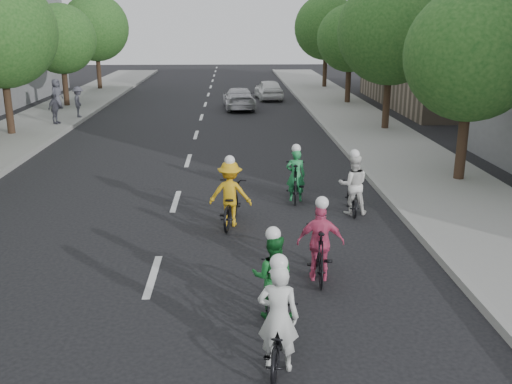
{
  "coord_description": "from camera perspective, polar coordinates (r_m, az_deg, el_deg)",
  "views": [
    {
      "loc": [
        1.62,
        -10.56,
        4.9
      ],
      "look_at": [
        2.18,
        2.49,
        1.0
      ],
      "focal_mm": 40.0,
      "sensor_mm": 36.0,
      "label": 1
    }
  ],
  "objects": [
    {
      "name": "cyclist_4",
      "position": [
        8.57,
        2.18,
        -13.66
      ],
      "size": [
        0.81,
        1.62,
        1.81
      ],
      "rotation": [
        0.0,
        0.0,
        2.96
      ],
      "color": "black",
      "rests_on": "ground"
    },
    {
      "name": "cyclist_0",
      "position": [
        9.9,
        1.65,
        -9.0
      ],
      "size": [
        0.81,
        1.63,
        1.65
      ],
      "rotation": [
        0.0,
        0.0,
        2.98
      ],
      "color": "black",
      "rests_on": "ground"
    },
    {
      "name": "tree_l_5",
      "position": [
        44.66,
        -15.76,
        15.53
      ],
      "size": [
        4.8,
        4.8,
        6.93
      ],
      "color": "black",
      "rests_on": "ground"
    },
    {
      "name": "spectator_2",
      "position": [
        34.83,
        -19.32,
        9.26
      ],
      "size": [
        0.8,
        0.96,
        1.68
      ],
      "primitive_type": "imported",
      "rotation": [
        0.0,
        0.0,
        1.19
      ],
      "color": "#4E4F5C",
      "rests_on": "sidewalk_left"
    },
    {
      "name": "curb_right",
      "position": [
        21.58,
        9.46,
        3.51
      ],
      "size": [
        0.18,
        80.0,
        0.18
      ],
      "primitive_type": "cube",
      "color": "#999993",
      "rests_on": "ground"
    },
    {
      "name": "tree_l_4",
      "position": [
        35.94,
        -18.93,
        14.27
      ],
      "size": [
        4.0,
        4.0,
        5.97
      ],
      "color": "black",
      "rests_on": "ground"
    },
    {
      "name": "spectator_0",
      "position": [
        31.27,
        -17.32,
        8.6
      ],
      "size": [
        0.77,
        1.11,
        1.57
      ],
      "primitive_type": "imported",
      "rotation": [
        0.0,
        0.0,
        1.76
      ],
      "color": "#4C4C59",
      "rests_on": "sidewalk_left"
    },
    {
      "name": "cyclist_2",
      "position": [
        14.23,
        -2.59,
        -0.75
      ],
      "size": [
        1.14,
        2.04,
        1.8
      ],
      "rotation": [
        0.0,
        0.0,
        2.99
      ],
      "color": "black",
      "rests_on": "ground"
    },
    {
      "name": "cyclist_1",
      "position": [
        16.25,
        3.95,
        1.27
      ],
      "size": [
        0.69,
        1.89,
        1.65
      ],
      "rotation": [
        0.0,
        0.0,
        3.05
      ],
      "color": "black",
      "rests_on": "ground"
    },
    {
      "name": "follow_car_lead",
      "position": [
        33.83,
        -1.72,
        9.35
      ],
      "size": [
        2.0,
        4.38,
        1.24
      ],
      "primitive_type": "imported",
      "rotation": [
        0.0,
        0.0,
        3.2
      ],
      "color": "silver",
      "rests_on": "ground"
    },
    {
      "name": "spectator_1",
      "position": [
        29.52,
        -19.49,
        7.88
      ],
      "size": [
        0.64,
        0.94,
        1.48
      ],
      "primitive_type": "imported",
      "rotation": [
        0.0,
        0.0,
        1.22
      ],
      "color": "#4E4E5B",
      "rests_on": "sidewalk_left"
    },
    {
      "name": "tree_r_3",
      "position": [
        44.74,
        7.04,
        16.01
      ],
      "size": [
        4.8,
        4.8,
        6.93
      ],
      "color": "black",
      "rests_on": "ground"
    },
    {
      "name": "tree_r_1",
      "position": [
        27.13,
        13.36,
        15.38
      ],
      "size": [
        4.8,
        4.8,
        6.93
      ],
      "color": "black",
      "rests_on": "ground"
    },
    {
      "name": "tree_r_2",
      "position": [
        35.9,
        9.39,
        14.91
      ],
      "size": [
        4.0,
        4.0,
        5.97
      ],
      "color": "black",
      "rests_on": "ground"
    },
    {
      "name": "bldg_se",
      "position": [
        37.45,
        20.78,
        14.21
      ],
      "size": [
        10.0,
        14.0,
        8.0
      ],
      "primitive_type": "cube",
      "color": "gray",
      "rests_on": "ground"
    },
    {
      "name": "follow_car_trail",
      "position": [
        38.13,
        1.27,
        10.22
      ],
      "size": [
        1.91,
        3.96,
        1.31
      ],
      "primitive_type": "imported",
      "rotation": [
        0.0,
        0.0,
        3.24
      ],
      "color": "white",
      "rests_on": "ground"
    },
    {
      "name": "ground",
      "position": [
        11.76,
        -10.27,
        -8.29
      ],
      "size": [
        120.0,
        120.0,
        0.0
      ],
      "primitive_type": "plane",
      "color": "black",
      "rests_on": "ground"
    },
    {
      "name": "tree_r_0",
      "position": [
        18.63,
        20.74,
        12.71
      ],
      "size": [
        4.0,
        4.0,
        5.97
      ],
      "color": "black",
      "rests_on": "ground"
    },
    {
      "name": "curb_left",
      "position": [
        22.47,
        -22.4,
        2.99
      ],
      "size": [
        0.18,
        80.0,
        0.18
      ],
      "primitive_type": "cube",
      "color": "#999993",
      "rests_on": "ground"
    },
    {
      "name": "sidewalk_right",
      "position": [
        22.06,
        14.43,
        3.46
      ],
      "size": [
        4.0,
        80.0,
        0.15
      ],
      "primitive_type": "cube",
      "color": "gray",
      "rests_on": "ground"
    },
    {
      "name": "cyclist_5",
      "position": [
        15.3,
        9.63,
        0.17
      ],
      "size": [
        0.81,
        1.55,
        1.75
      ],
      "rotation": [
        0.0,
        0.0,
        3.08
      ],
      "color": "black",
      "rests_on": "ground"
    },
    {
      "name": "cyclist_3",
      "position": [
        11.32,
        6.41,
        -5.6
      ],
      "size": [
        0.95,
        1.83,
        1.72
      ],
      "rotation": [
        0.0,
        0.0,
        3.06
      ],
      "color": "black",
      "rests_on": "ground"
    }
  ]
}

